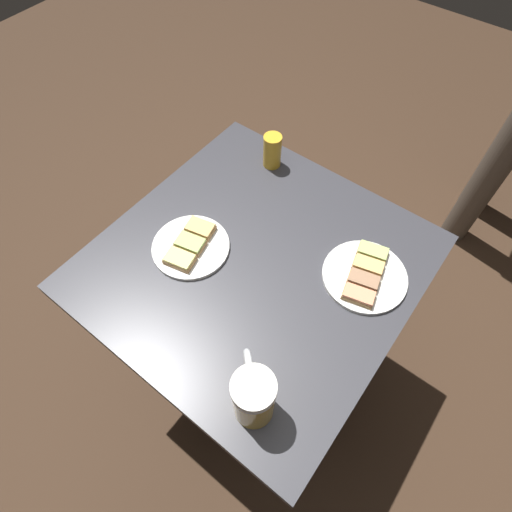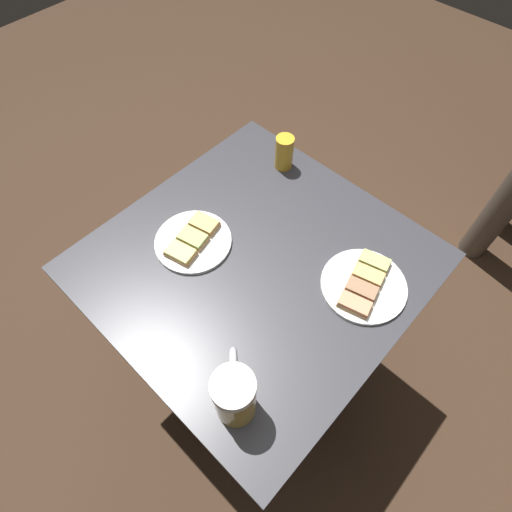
{
  "view_description": "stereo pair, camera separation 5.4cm",
  "coord_description": "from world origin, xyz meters",
  "px_view_note": "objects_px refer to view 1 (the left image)",
  "views": [
    {
      "loc": [
        0.43,
        0.33,
        1.58
      ],
      "look_at": [
        0.0,
        0.0,
        0.75
      ],
      "focal_mm": 29.09,
      "sensor_mm": 36.0,
      "label": 1
    },
    {
      "loc": [
        0.39,
        0.37,
        1.58
      ],
      "look_at": [
        0.0,
        0.0,
        0.75
      ],
      "focal_mm": 29.09,
      "sensor_mm": 36.0,
      "label": 2
    }
  ],
  "objects_px": {
    "plate_far": "(365,275)",
    "beer_glass_small": "(272,151)",
    "plate_near": "(191,246)",
    "beer_mug": "(253,395)"
  },
  "relations": [
    {
      "from": "beer_mug",
      "to": "beer_glass_small",
      "type": "bearing_deg",
      "value": -146.82
    },
    {
      "from": "plate_far",
      "to": "beer_glass_small",
      "type": "distance_m",
      "value": 0.43
    },
    {
      "from": "beer_glass_small",
      "to": "plate_far",
      "type": "bearing_deg",
      "value": 66.78
    },
    {
      "from": "plate_near",
      "to": "beer_glass_small",
      "type": "xyz_separation_m",
      "value": [
        -0.36,
        -0.01,
        0.04
      ]
    },
    {
      "from": "plate_near",
      "to": "beer_mug",
      "type": "bearing_deg",
      "value": 59.87
    },
    {
      "from": "plate_far",
      "to": "beer_glass_small",
      "type": "height_order",
      "value": "beer_glass_small"
    },
    {
      "from": "plate_near",
      "to": "plate_far",
      "type": "height_order",
      "value": "same"
    },
    {
      "from": "plate_far",
      "to": "beer_glass_small",
      "type": "relative_size",
      "value": 2.03
    },
    {
      "from": "plate_near",
      "to": "beer_mug",
      "type": "xyz_separation_m",
      "value": [
        0.2,
        0.35,
        0.07
      ]
    },
    {
      "from": "plate_near",
      "to": "beer_glass_small",
      "type": "bearing_deg",
      "value": -177.8
    }
  ]
}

